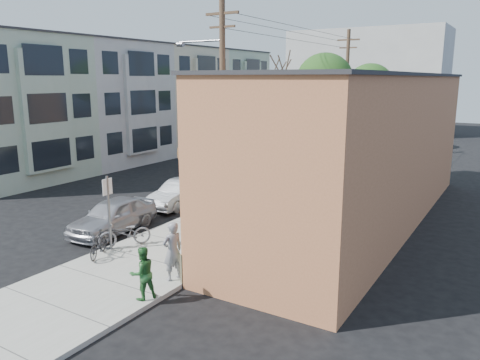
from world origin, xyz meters
The scene contains 27 objects.
ground centered at (0.00, 0.00, 0.00)m, with size 120.00×120.00×0.00m, color black.
sidewalk centered at (4.25, 11.00, 0.07)m, with size 4.50×58.00×0.15m, color #A7A79B.
cafe_building centered at (8.99, 4.99, 3.30)m, with size 6.60×20.20×6.61m.
apartment_row centered at (-11.85, 14.00, 4.50)m, with size 6.30×32.00×9.00m.
end_cap_building centered at (-2.00, 42.00, 6.00)m, with size 18.00×8.00×12.00m, color #AEADA8.
sign_post centered at (2.35, -3.99, 1.83)m, with size 0.07×0.45×2.80m.
parking_meter_near centered at (2.25, 1.02, 0.98)m, with size 0.14×0.14×1.24m.
parking_meter_far centered at (2.25, 8.21, 0.98)m, with size 0.14×0.14×1.24m.
utility_pole_near centered at (2.39, 3.51, 5.41)m, with size 3.57×0.28×10.00m.
utility_pole_far centered at (2.45, 21.55, 5.34)m, with size 1.80×0.28×10.00m.
tree_bare centered at (2.80, 8.69, 3.20)m, with size 0.24×0.24×6.11m.
tree_leafy_mid centered at (2.80, 15.86, 6.10)m, with size 4.05×4.05×7.99m.
tree_leafy_far centered at (2.80, 26.94, 5.52)m, with size 4.35×4.35×7.56m.
patio_chair_a centered at (6.11, -2.96, 0.59)m, with size 0.50×0.50×0.88m, color #124119, non-canonical shape.
patio_chair_b centered at (6.18, -3.83, 0.59)m, with size 0.50×0.50×0.88m, color #124119, non-canonical shape.
patron_grey centered at (6.04, -4.87, 1.10)m, with size 0.70×0.46×1.91m, color gray.
patron_green centered at (6.15, -6.36, 0.94)m, with size 0.77×0.60×1.57m, color #2A692D.
cyclist centered at (3.75, 0.98, 0.88)m, with size 0.95×0.55×1.47m, color #9C3316.
cyclist_bike centered at (3.75, 0.98, 0.67)m, with size 0.70×2.00×1.05m, color black.
parked_bike_a centered at (2.51, -4.72, 0.62)m, with size 0.44×1.55×0.93m, color black.
parked_bike_b centered at (2.59, -3.48, 0.67)m, with size 0.69×1.97×1.03m, color slate.
car_0 centered at (0.64, -2.21, 0.73)m, with size 1.73×4.30×1.47m, color #A9A9B0.
car_1 centered at (0.45, 2.51, 0.67)m, with size 1.42×4.06×1.34m, color #929599.
car_2 centered at (0.80, 7.75, 0.79)m, with size 2.20×5.42×1.57m, color black.
car_3 centered at (0.35, 13.55, 0.68)m, with size 2.25×4.87×1.35m, color #ADAEB5.
car_4 centered at (0.80, 18.46, 0.65)m, with size 1.37×3.93×1.30m, color #9D9FA4.
bus centered at (-2.98, 24.74, 1.53)m, with size 2.58×11.01×3.07m, color white.
Camera 1 is at (15.05, -15.59, 6.41)m, focal length 35.00 mm.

